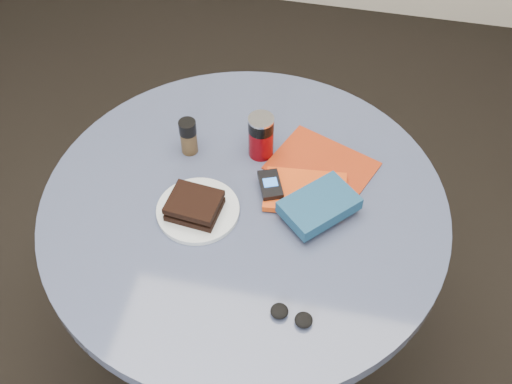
% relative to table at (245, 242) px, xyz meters
% --- Properties ---
extents(ground, '(4.00, 4.00, 0.00)m').
position_rel_table_xyz_m(ground, '(0.00, 0.00, -0.59)').
color(ground, black).
rests_on(ground, ground).
extents(table, '(1.00, 1.00, 0.75)m').
position_rel_table_xyz_m(table, '(0.00, 0.00, 0.00)').
color(table, black).
rests_on(table, ground).
extents(plate, '(0.25, 0.25, 0.01)m').
position_rel_table_xyz_m(plate, '(-0.10, -0.05, 0.17)').
color(plate, silver).
rests_on(plate, table).
extents(sandwich, '(0.13, 0.11, 0.04)m').
position_rel_table_xyz_m(sandwich, '(-0.11, -0.06, 0.20)').
color(sandwich, black).
rests_on(sandwich, plate).
extents(soda_can, '(0.08, 0.08, 0.12)m').
position_rel_table_xyz_m(soda_can, '(0.01, 0.17, 0.23)').
color(soda_can, '#64050A').
rests_on(soda_can, table).
extents(pepper_grinder, '(0.06, 0.06, 0.10)m').
position_rel_table_xyz_m(pepper_grinder, '(-0.18, 0.14, 0.22)').
color(pepper_grinder, '#41311C').
rests_on(pepper_grinder, table).
extents(magazine, '(0.30, 0.27, 0.00)m').
position_rel_table_xyz_m(magazine, '(0.17, 0.16, 0.17)').
color(magazine, maroon).
rests_on(magazine, table).
extents(red_book, '(0.21, 0.15, 0.02)m').
position_rel_table_xyz_m(red_book, '(0.14, 0.06, 0.18)').
color(red_book, '#B1380E').
rests_on(red_book, magazine).
extents(novel, '(0.20, 0.20, 0.03)m').
position_rel_table_xyz_m(novel, '(0.18, 0.00, 0.20)').
color(novel, navy).
rests_on(novel, red_book).
extents(mp3_player, '(0.08, 0.10, 0.02)m').
position_rel_table_xyz_m(mp3_player, '(0.06, 0.05, 0.19)').
color(mp3_player, black).
rests_on(mp3_player, red_book).
extents(headphones, '(0.10, 0.06, 0.02)m').
position_rel_table_xyz_m(headphones, '(0.17, -0.29, 0.17)').
color(headphones, black).
rests_on(headphones, table).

